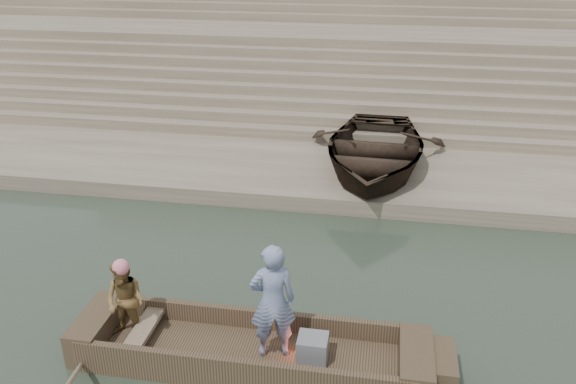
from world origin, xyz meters
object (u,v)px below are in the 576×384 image
(rowing_man, at_px, (125,301))
(television, at_px, (312,348))
(standing_man, at_px, (272,301))
(beached_rowboat, at_px, (374,149))
(main_rowboat, at_px, (250,357))

(rowing_man, relative_size, television, 2.99)
(standing_man, distance_m, beached_rowboat, 7.56)
(main_rowboat, xyz_separation_m, standing_man, (0.37, 0.03, 1.07))
(standing_man, relative_size, rowing_man, 1.40)
(rowing_man, xyz_separation_m, beached_rowboat, (3.58, 7.47, 0.05))
(main_rowboat, bearing_deg, television, 0.00)
(rowing_man, distance_m, television, 3.02)
(standing_man, bearing_deg, main_rowboat, -12.46)
(standing_man, height_order, television, standing_man)
(standing_man, relative_size, television, 4.19)
(main_rowboat, height_order, television, television)
(main_rowboat, bearing_deg, beached_rowboat, 78.06)
(television, height_order, beached_rowboat, beached_rowboat)
(standing_man, bearing_deg, television, 159.87)
(main_rowboat, relative_size, television, 10.87)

